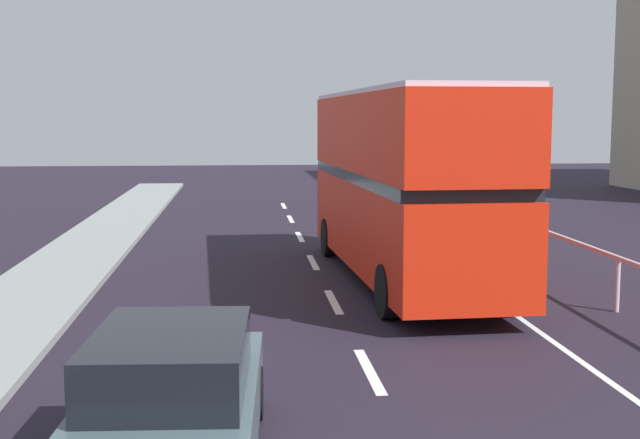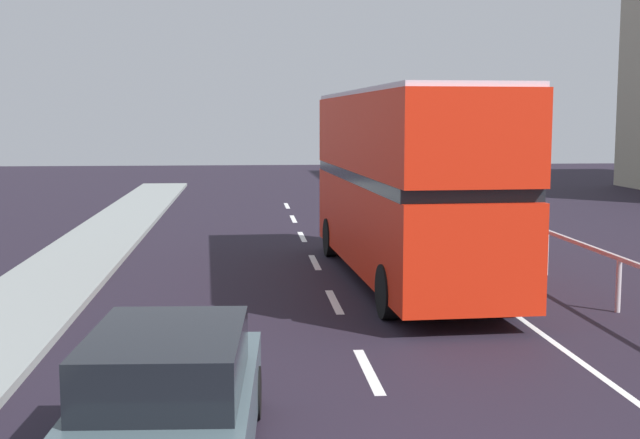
# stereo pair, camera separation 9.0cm
# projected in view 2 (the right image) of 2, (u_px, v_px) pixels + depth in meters

# --- Properties ---
(lane_paint_markings) EXTENTS (3.38, 46.00, 0.01)m
(lane_paint_markings) POSITION_uv_depth(u_px,v_px,m) (453.00, 320.00, 15.26)
(lane_paint_markings) COLOR silver
(lane_paint_markings) RESTS_ON ground
(bridge_side_railing) EXTENTS (0.10, 42.00, 1.06)m
(bridge_side_railing) POSITION_uv_depth(u_px,v_px,m) (619.00, 266.00, 15.82)
(bridge_side_railing) COLOR #B8ABB0
(bridge_side_railing) RESTS_ON ground
(double_decker_bus_red) EXTENTS (2.91, 10.22, 4.23)m
(double_decker_bus_red) POSITION_uv_depth(u_px,v_px,m) (405.00, 180.00, 18.70)
(double_decker_bus_red) COLOR red
(double_decker_bus_red) RESTS_ON ground
(hatchback_car_near) EXTENTS (1.96, 4.25, 1.50)m
(hatchback_car_near) POSITION_uv_depth(u_px,v_px,m) (170.00, 402.00, 8.76)
(hatchback_car_near) COLOR #405258
(hatchback_car_near) RESTS_ON ground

